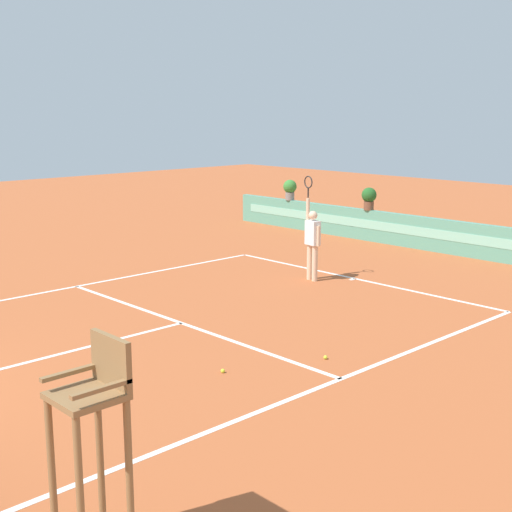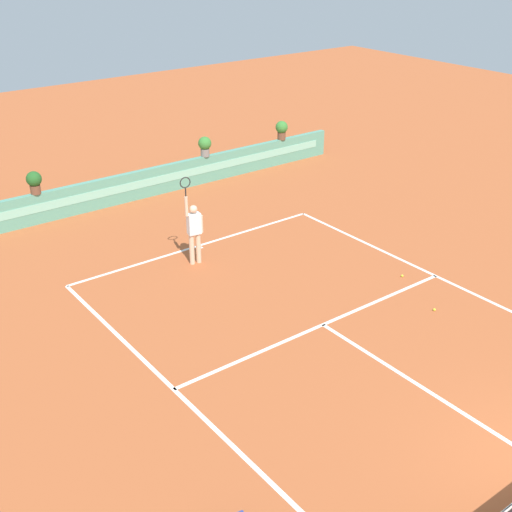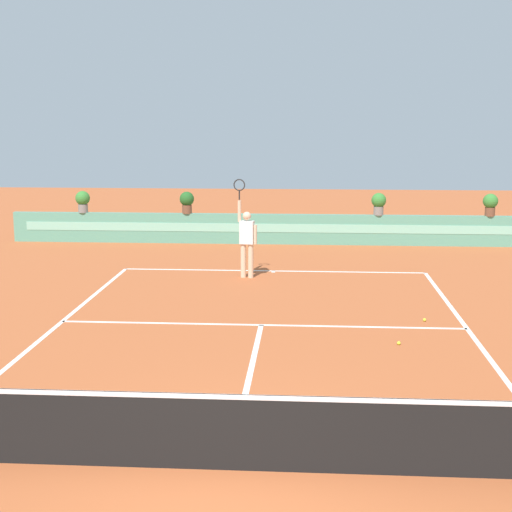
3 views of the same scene
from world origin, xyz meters
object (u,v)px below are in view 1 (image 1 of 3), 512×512
at_px(tennis_ball_mid_court, 325,357).
at_px(potted_plant_left, 369,197).
at_px(umpire_chair, 94,423).
at_px(tennis_ball_near_baseline, 223,371).
at_px(tennis_player, 312,239).
at_px(potted_plant_far_left, 290,188).

height_order(tennis_ball_mid_court, potted_plant_left, potted_plant_left).
bearing_deg(potted_plant_left, umpire_chair, -60.63).
distance_m(tennis_ball_near_baseline, tennis_ball_mid_court, 1.83).
xyz_separation_m(umpire_chair, potted_plant_left, (-8.51, 15.13, 0.07)).
height_order(tennis_player, tennis_ball_mid_court, tennis_player).
bearing_deg(tennis_player, tennis_ball_near_baseline, -60.35).
distance_m(umpire_chair, tennis_player, 11.48).
bearing_deg(tennis_ball_mid_court, potted_plant_far_left, 136.41).
xyz_separation_m(tennis_ball_near_baseline, tennis_ball_mid_court, (0.72, 1.69, 0.00)).
xyz_separation_m(tennis_ball_near_baseline, potted_plant_left, (-5.72, 11.17, 1.38)).
distance_m(umpire_chair, potted_plant_left, 17.36).
bearing_deg(tennis_player, potted_plant_left, 114.25).
distance_m(tennis_ball_near_baseline, potted_plant_left, 12.62).
bearing_deg(umpire_chair, tennis_ball_mid_court, 110.17).
bearing_deg(umpire_chair, tennis_ball_near_baseline, 125.22).
height_order(umpire_chair, tennis_player, tennis_player).
distance_m(tennis_ball_mid_court, potted_plant_far_left, 13.82).
bearing_deg(potted_plant_far_left, tennis_ball_near_baseline, -50.40).
bearing_deg(potted_plant_far_left, tennis_player, -42.18).
relative_size(umpire_chair, potted_plant_left, 2.96).
xyz_separation_m(tennis_ball_mid_court, potted_plant_left, (-6.44, 9.48, 1.38)).
distance_m(tennis_ball_near_baseline, potted_plant_far_left, 14.56).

